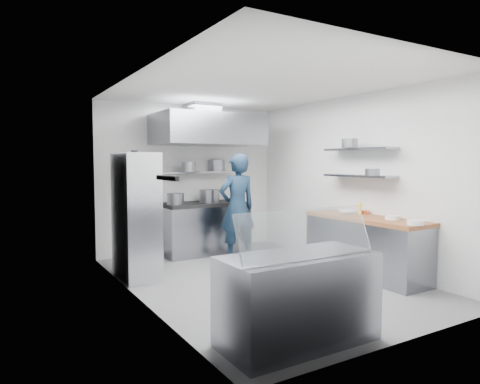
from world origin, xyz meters
TOP-DOWN VIEW (x-y plane):
  - floor at (0.00, 0.00)m, footprint 5.00×5.00m
  - ceiling at (0.00, 0.00)m, footprint 5.00×5.00m
  - wall_back at (0.00, 2.50)m, footprint 3.60×2.80m
  - wall_front at (0.00, -2.50)m, footprint 3.60×2.80m
  - wall_left at (-1.80, 0.00)m, footprint 2.80×5.00m
  - wall_right at (1.80, 0.00)m, footprint 2.80×5.00m
  - gas_range at (0.10, 2.10)m, footprint 1.60×0.80m
  - cooktop at (0.10, 2.10)m, footprint 1.57×0.78m
  - stock_pot_left at (-0.50, 2.03)m, footprint 0.31×0.31m
  - stock_pot_mid at (0.20, 2.06)m, footprint 0.38×0.38m
  - stock_pot_right at (0.39, 2.30)m, footprint 0.26×0.26m
  - over_range_shelf at (0.10, 2.34)m, footprint 1.60×0.30m
  - shelf_pot_a at (-0.21, 2.09)m, footprint 0.26×0.26m
  - shelf_pot_b at (0.54, 2.44)m, footprint 0.34×0.34m
  - extractor_hood at (0.10, 1.93)m, footprint 1.90×1.15m
  - hood_duct at (0.10, 2.15)m, footprint 0.55×0.55m
  - red_firebox at (-1.25, 2.44)m, footprint 0.22×0.10m
  - chef at (0.31, 1.22)m, footprint 0.69×0.46m
  - wire_rack at (-1.53, 1.01)m, footprint 0.50×0.90m
  - rack_bin_a at (-1.53, 1.01)m, footprint 0.18×0.22m
  - rack_bin_b at (-1.53, 1.26)m, footprint 0.14×0.18m
  - rack_jar at (-1.48, 1.20)m, footprint 0.10×0.10m
  - knife_strip at (-1.78, -0.90)m, footprint 0.04×0.55m
  - prep_counter_base at (1.48, -0.60)m, footprint 0.62×2.00m
  - prep_counter_top at (1.48, -0.60)m, footprint 0.65×2.04m
  - plate_stack_a at (1.39, -1.54)m, footprint 0.22×0.22m
  - plate_stack_b at (1.55, -1.04)m, footprint 0.22×0.22m
  - copper_pan at (1.71, -0.37)m, footprint 0.15×0.15m
  - squeeze_bottle at (1.56, -0.40)m, footprint 0.06×0.06m
  - mixing_bowl at (1.40, -0.27)m, footprint 0.29×0.29m
  - wall_shelf_lower at (1.64, -0.30)m, footprint 0.30×1.30m
  - wall_shelf_upper at (1.64, -0.30)m, footprint 0.30×1.30m
  - shelf_pot_c at (1.47, -0.72)m, footprint 0.21×0.21m
  - shelf_pot_d at (1.50, -0.23)m, footprint 0.25×0.25m
  - display_case at (-0.91, -2.00)m, footprint 1.50×0.70m
  - display_glass at (-0.91, -2.12)m, footprint 1.47×0.19m

SIDE VIEW (x-z plane):
  - floor at x=0.00m, z-range 0.00..0.00m
  - prep_counter_base at x=1.48m, z-range 0.00..0.84m
  - display_case at x=-0.91m, z-range 0.00..0.85m
  - gas_range at x=0.10m, z-range 0.00..0.90m
  - rack_bin_a at x=-1.53m, z-range 0.70..0.90m
  - prep_counter_top at x=1.48m, z-range 0.84..0.90m
  - wire_rack at x=-1.53m, z-range 0.00..1.85m
  - mixing_bowl at x=1.40m, z-range 0.90..0.96m
  - chef at x=0.31m, z-range 0.00..1.86m
  - cooktop at x=0.10m, z-range 0.90..0.96m
  - plate_stack_a at x=1.39m, z-range 0.90..0.96m
  - plate_stack_b at x=1.55m, z-range 0.90..0.96m
  - copper_pan at x=1.71m, z-range 0.90..0.96m
  - squeeze_bottle at x=1.56m, z-range 0.90..1.08m
  - stock_pot_right at x=0.39m, z-range 0.96..1.12m
  - stock_pot_left at x=-0.50m, z-range 0.96..1.16m
  - display_glass at x=-0.91m, z-range 0.86..1.28m
  - stock_pot_mid at x=0.20m, z-range 0.96..1.20m
  - rack_bin_b at x=-1.53m, z-range 1.22..1.38m
  - wall_back at x=0.00m, z-range 1.39..1.41m
  - wall_front at x=0.00m, z-range 1.39..1.41m
  - wall_left at x=-1.80m, z-range 1.39..1.41m
  - wall_right at x=1.80m, z-range 1.39..1.41m
  - red_firebox at x=-1.25m, z-range 1.29..1.55m
  - wall_shelf_lower at x=1.64m, z-range 1.48..1.52m
  - over_range_shelf at x=0.10m, z-range 1.50..1.54m
  - knife_strip at x=-1.78m, z-range 1.53..1.57m
  - shelf_pot_c at x=1.47m, z-range 1.52..1.62m
  - shelf_pot_a at x=-0.21m, z-range 1.54..1.72m
  - shelf_pot_b at x=0.54m, z-range 1.54..1.76m
  - rack_jar at x=-1.48m, z-range 1.71..1.89m
  - wall_shelf_upper at x=1.64m, z-range 1.90..1.94m
  - shelf_pot_d at x=1.50m, z-range 1.94..2.08m
  - extractor_hood at x=0.10m, z-range 2.02..2.57m
  - hood_duct at x=0.10m, z-range 2.56..2.80m
  - ceiling at x=0.00m, z-range 2.80..2.80m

